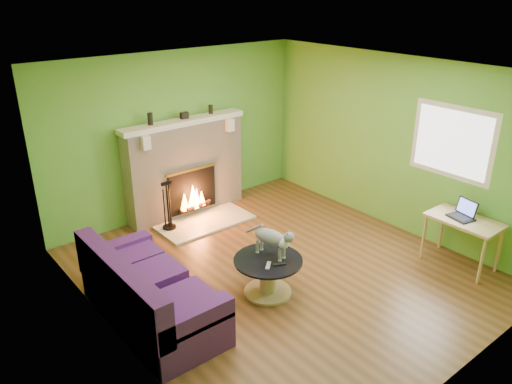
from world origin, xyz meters
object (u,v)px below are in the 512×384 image
Objects in this scene: desk at (464,225)px; sofa at (147,295)px; coffee_table at (268,274)px; cat at (271,241)px.

sofa is at bearing 157.88° from desk.
coffee_table is 0.90× the size of desk.
sofa is at bearing 162.37° from coffee_table.
cat reaches higher than sofa.
sofa reaches higher than desk.
cat is at bearing 32.01° from coffee_table.
sofa reaches higher than coffee_table.
sofa is 1.46m from coffee_table.
sofa is 1.56m from cat.
coffee_table is (1.39, -0.44, -0.06)m from sofa.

